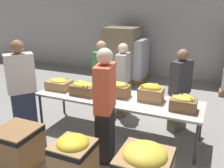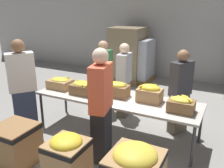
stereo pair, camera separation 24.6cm
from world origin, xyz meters
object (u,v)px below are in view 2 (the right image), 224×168
banana_box_2 (116,89)px  pallet_stack_2 (137,60)px  volunteer_1 (124,81)px  donation_bin_1 (67,158)px  sorting_table (116,100)px  volunteer_2 (103,77)px  banana_box_1 (83,88)px  volunteer_4 (180,93)px  volunteer_3 (101,107)px  pallet_stack_0 (128,54)px  banana_box_0 (60,83)px  donation_bin_0 (16,143)px  banana_box_3 (150,93)px  banana_box_4 (181,104)px  volunteer_0 (23,88)px

banana_box_2 → pallet_stack_2: 3.43m
volunteer_1 → donation_bin_1: size_ratio=2.20×
sorting_table → pallet_stack_2: bearing=105.0°
volunteer_2 → pallet_stack_2: bearing=-169.6°
banana_box_1 → volunteer_4: volunteer_4 is taller
volunteer_3 → pallet_stack_0: 4.35m
banana_box_0 → pallet_stack_0: 3.38m
donation_bin_0 → donation_bin_1: (0.98, -0.00, 0.04)m
volunteer_4 → donation_bin_1: size_ratio=2.20×
volunteer_1 → donation_bin_1: (0.22, -2.34, -0.41)m
volunteer_1 → banana_box_3: bearing=43.2°
volunteer_1 → donation_bin_0: (-0.76, -2.34, -0.45)m
volunteer_2 → volunteer_3: size_ratio=0.90×
volunteer_1 → volunteer_2: 0.50m
banana_box_2 → banana_box_4: banana_box_2 is taller
volunteer_3 → volunteer_4: bearing=-42.9°
banana_box_4 → volunteer_1: 1.68m
volunteer_2 → donation_bin_1: size_ratio=2.23×
sorting_table → donation_bin_0: sorting_table is taller
volunteer_2 → donation_bin_1: bearing=23.3°
banana_box_4 → volunteer_0: size_ratio=0.23×
banana_box_1 → pallet_stack_2: bearing=94.4°
pallet_stack_2 → volunteer_3: bearing=-76.0°
pallet_stack_2 → pallet_stack_0: bearing=-172.3°
volunteer_2 → volunteer_4: (1.73, -0.20, -0.01)m
volunteer_1 → banana_box_2: bearing=8.9°
donation_bin_0 → pallet_stack_0: (-0.24, 4.84, 0.48)m
banana_box_0 → banana_box_2: banana_box_2 is taller
volunteer_1 → volunteer_4: volunteer_4 is taller
volunteer_2 → banana_box_3: bearing=67.2°
volunteer_2 → volunteer_4: size_ratio=1.01×
banana_box_2 → volunteer_4: volunteer_4 is taller
banana_box_4 → volunteer_3: volunteer_3 is taller
volunteer_3 → volunteer_2: bearing=16.3°
banana_box_1 → banana_box_3: (1.24, 0.21, 0.03)m
volunteer_1 → pallet_stack_2: size_ratio=1.21×
pallet_stack_2 → donation_bin_0: bearing=-90.9°
donation_bin_1 → banana_box_1: bearing=114.4°
pallet_stack_0 → banana_box_2: bearing=-70.0°
banana_box_2 → pallet_stack_0: size_ratio=0.28×
sorting_table → banana_box_0: size_ratio=6.55×
volunteer_1 → pallet_stack_0: 2.69m
banana_box_3 → donation_bin_1: bearing=-110.6°
donation_bin_1 → banana_box_4: bearing=50.1°
banana_box_3 → volunteer_2: size_ratio=0.26×
volunteer_4 → volunteer_0: bearing=-36.0°
sorting_table → banana_box_1: 0.67m
volunteer_4 → volunteer_3: bearing=-5.0°
volunteer_1 → pallet_stack_0: pallet_stack_0 is taller
volunteer_1 → pallet_stack_2: (-0.68, 2.54, -0.14)m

